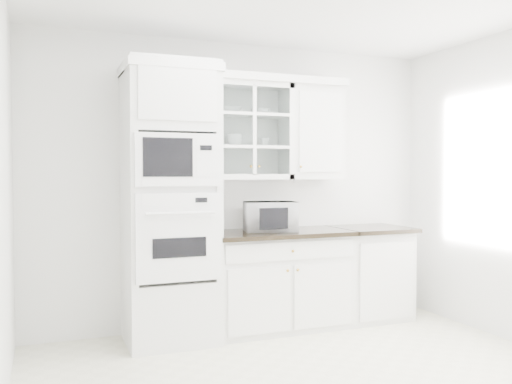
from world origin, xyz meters
name	(u,v)px	position (x,y,z in m)	size (l,w,h in m)	color
room_shell	(299,130)	(0.00, 0.43, 1.78)	(4.00, 3.50, 2.70)	white
oven_column	(170,203)	(-0.75, 1.42, 1.20)	(0.76, 0.68, 2.40)	white
base_cabinet_run	(278,279)	(0.28, 1.45, 0.46)	(1.32, 0.67, 0.92)	white
extra_base_cabinet	(369,272)	(1.28, 1.45, 0.46)	(0.72, 0.67, 0.92)	white
upper_cabinet_glass	(248,131)	(0.03, 1.58, 1.85)	(0.80, 0.33, 0.90)	white
upper_cabinet_solid	(312,133)	(0.71, 1.58, 1.85)	(0.55, 0.33, 0.90)	white
crown_molding	(238,78)	(-0.07, 1.56, 2.33)	(2.14, 0.38, 0.07)	white
countertop_microwave	(270,216)	(0.19, 1.45, 1.06)	(0.47, 0.39, 0.27)	white
bowl_a	(229,110)	(-0.16, 1.57, 2.04)	(0.24, 0.24, 0.06)	white
bowl_b	(260,112)	(0.16, 1.60, 2.04)	(0.18, 0.18, 0.06)	white
cup_a	(235,140)	(-0.11, 1.58, 1.77)	(0.14, 0.14, 0.11)	white
cup_b	(264,142)	(0.20, 1.60, 1.75)	(0.09, 0.09, 0.09)	white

